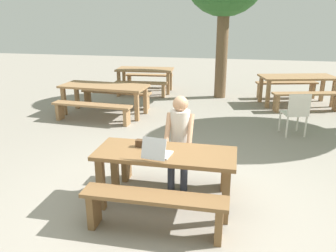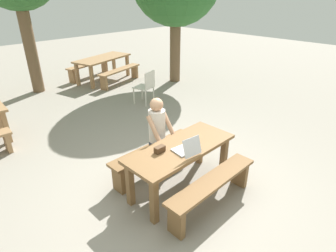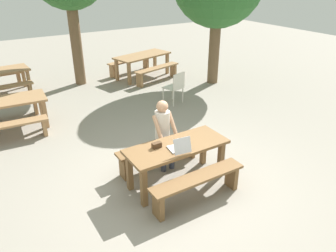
{
  "view_description": "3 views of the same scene",
  "coord_description": "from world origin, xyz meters",
  "px_view_note": "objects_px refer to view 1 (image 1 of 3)",
  "views": [
    {
      "loc": [
        0.81,
        -3.82,
        2.37
      ],
      "look_at": [
        -0.02,
        0.25,
        0.99
      ],
      "focal_mm": 36.82,
      "sensor_mm": 36.0,
      "label": 1
    },
    {
      "loc": [
        -2.62,
        -2.37,
        2.8
      ],
      "look_at": [
        -0.02,
        0.25,
        0.99
      ],
      "focal_mm": 30.1,
      "sensor_mm": 36.0,
      "label": 2
    },
    {
      "loc": [
        -2.59,
        -3.88,
        3.36
      ],
      "look_at": [
        -0.02,
        0.25,
        0.99
      ],
      "focal_mm": 34.66,
      "sensor_mm": 36.0,
      "label": 3
    }
  ],
  "objects_px": {
    "laptop": "(157,152)",
    "person_seated": "(180,135)",
    "small_pouch": "(142,143)",
    "picnic_table_mid": "(145,72)",
    "picnic_table_front": "(165,161)",
    "plastic_chair": "(296,113)",
    "picnic_table_distant": "(104,89)",
    "picnic_table_rear": "(297,80)"
  },
  "relations": [
    {
      "from": "laptop",
      "to": "person_seated",
      "type": "bearing_deg",
      "value": -93.86
    },
    {
      "from": "small_pouch",
      "to": "picnic_table_mid",
      "type": "height_order",
      "value": "small_pouch"
    },
    {
      "from": "person_seated",
      "to": "picnic_table_mid",
      "type": "relative_size",
      "value": 0.74
    },
    {
      "from": "picnic_table_front",
      "to": "plastic_chair",
      "type": "relative_size",
      "value": 1.96
    },
    {
      "from": "picnic_table_distant",
      "to": "person_seated",
      "type": "bearing_deg",
      "value": -49.89
    },
    {
      "from": "picnic_table_front",
      "to": "plastic_chair",
      "type": "bearing_deg",
      "value": 57.32
    },
    {
      "from": "laptop",
      "to": "person_seated",
      "type": "distance_m",
      "value": 0.75
    },
    {
      "from": "picnic_table_rear",
      "to": "plastic_chair",
      "type": "bearing_deg",
      "value": -112.65
    },
    {
      "from": "person_seated",
      "to": "plastic_chair",
      "type": "relative_size",
      "value": 1.48
    },
    {
      "from": "laptop",
      "to": "picnic_table_distant",
      "type": "relative_size",
      "value": 0.18
    },
    {
      "from": "plastic_chair",
      "to": "picnic_table_mid",
      "type": "relative_size",
      "value": 0.5
    },
    {
      "from": "plastic_chair",
      "to": "picnic_table_rear",
      "type": "xyz_separation_m",
      "value": [
        0.39,
        2.61,
        0.18
      ]
    },
    {
      "from": "small_pouch",
      "to": "plastic_chair",
      "type": "distance_m",
      "value": 3.78
    },
    {
      "from": "small_pouch",
      "to": "picnic_table_distant",
      "type": "xyz_separation_m",
      "value": [
        -1.97,
        3.68,
        -0.17
      ]
    },
    {
      "from": "picnic_table_mid",
      "to": "small_pouch",
      "type": "bearing_deg",
      "value": -79.09
    },
    {
      "from": "person_seated",
      "to": "picnic_table_rear",
      "type": "distance_m",
      "value": 5.63
    },
    {
      "from": "person_seated",
      "to": "picnic_table_mid",
      "type": "bearing_deg",
      "value": 109.53
    },
    {
      "from": "small_pouch",
      "to": "person_seated",
      "type": "relative_size",
      "value": 0.12
    },
    {
      "from": "picnic_table_distant",
      "to": "picnic_table_rear",
      "type": "bearing_deg",
      "value": 26.13
    },
    {
      "from": "plastic_chair",
      "to": "picnic_table_distant",
      "type": "relative_size",
      "value": 0.42
    },
    {
      "from": "picnic_table_distant",
      "to": "plastic_chair",
      "type": "bearing_deg",
      "value": -5.48
    },
    {
      "from": "picnic_table_front",
      "to": "small_pouch",
      "type": "height_order",
      "value": "small_pouch"
    },
    {
      "from": "picnic_table_front",
      "to": "picnic_table_rear",
      "type": "distance_m",
      "value": 6.18
    },
    {
      "from": "small_pouch",
      "to": "picnic_table_rear",
      "type": "bearing_deg",
      "value": 64.29
    },
    {
      "from": "small_pouch",
      "to": "person_seated",
      "type": "distance_m",
      "value": 0.61
    },
    {
      "from": "picnic_table_front",
      "to": "picnic_table_rear",
      "type": "bearing_deg",
      "value": 67.42
    },
    {
      "from": "laptop",
      "to": "person_seated",
      "type": "xyz_separation_m",
      "value": [
        0.15,
        0.73,
        -0.04
      ]
    },
    {
      "from": "plastic_chair",
      "to": "picnic_table_mid",
      "type": "distance_m",
      "value": 5.18
    },
    {
      "from": "plastic_chair",
      "to": "picnic_table_rear",
      "type": "bearing_deg",
      "value": -113.75
    },
    {
      "from": "small_pouch",
      "to": "picnic_table_distant",
      "type": "relative_size",
      "value": 0.07
    },
    {
      "from": "plastic_chair",
      "to": "person_seated",
      "type": "bearing_deg",
      "value": 37.86
    },
    {
      "from": "picnic_table_front",
      "to": "picnic_table_mid",
      "type": "height_order",
      "value": "picnic_table_front"
    },
    {
      "from": "picnic_table_front",
      "to": "person_seated",
      "type": "height_order",
      "value": "person_seated"
    },
    {
      "from": "picnic_table_front",
      "to": "person_seated",
      "type": "xyz_separation_m",
      "value": [
        0.08,
        0.56,
        0.14
      ]
    },
    {
      "from": "person_seated",
      "to": "plastic_chair",
      "type": "bearing_deg",
      "value": 53.11
    },
    {
      "from": "person_seated",
      "to": "laptop",
      "type": "bearing_deg",
      "value": -101.37
    },
    {
      "from": "picnic_table_front",
      "to": "plastic_chair",
      "type": "xyz_separation_m",
      "value": [
        1.98,
        3.09,
        -0.14
      ]
    },
    {
      "from": "laptop",
      "to": "picnic_table_rear",
      "type": "relative_size",
      "value": 0.18
    },
    {
      "from": "plastic_chair",
      "to": "picnic_table_rear",
      "type": "distance_m",
      "value": 2.65
    },
    {
      "from": "person_seated",
      "to": "picnic_table_rear",
      "type": "height_order",
      "value": "person_seated"
    },
    {
      "from": "picnic_table_rear",
      "to": "picnic_table_distant",
      "type": "xyz_separation_m",
      "value": [
        -4.66,
        -1.92,
        -0.03
      ]
    },
    {
      "from": "person_seated",
      "to": "plastic_chair",
      "type": "distance_m",
      "value": 3.18
    }
  ]
}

